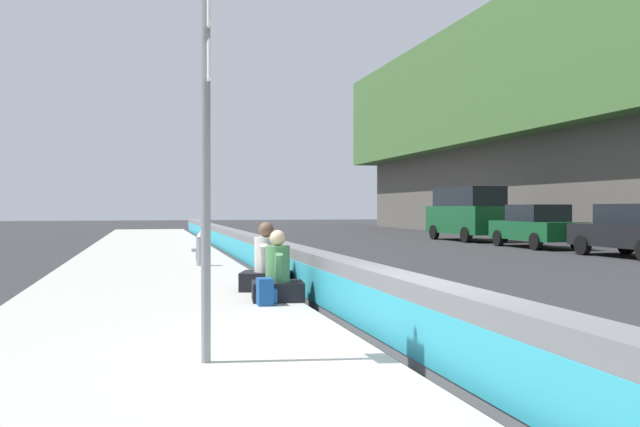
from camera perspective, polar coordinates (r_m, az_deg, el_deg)
ground_plane at (r=7.23m, az=8.47°, el=-12.21°), size 160.00×160.00×0.00m
sidewalk_strip at (r=6.68m, az=-13.55°, el=-12.68°), size 80.00×4.40×0.14m
jersey_barrier at (r=7.15m, az=8.45°, el=-8.90°), size 76.00×0.45×0.85m
route_sign_post at (r=6.42m, az=-9.60°, el=6.04°), size 0.44×0.09×3.60m
fire_hydrant at (r=17.09m, az=-10.05°, el=-2.87°), size 0.26×0.46×0.88m
seated_person_foreground at (r=10.58m, az=-3.60°, el=-5.50°), size 0.76×0.86×1.10m
seated_person_middle at (r=11.91m, az=-4.58°, el=-4.68°), size 0.95×1.04×1.20m
backpack at (r=10.12m, az=-4.63°, el=-6.63°), size 0.32×0.28×0.40m
parked_car_third at (r=23.59m, az=25.13°, el=-1.31°), size 4.53×2.01×1.71m
parked_car_fourth at (r=27.95m, az=17.83°, el=-1.01°), size 4.54×2.03×1.71m
parked_car_midline at (r=33.04m, az=12.36°, el=0.08°), size 5.15×2.22×2.56m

